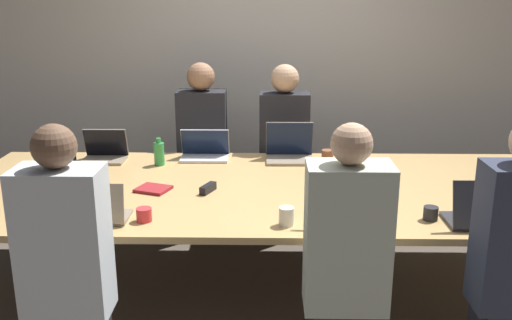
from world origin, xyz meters
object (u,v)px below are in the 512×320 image
cup_near_midright (286,216)px  cup_near_right (431,213)px  person_far_midleft (203,149)px  laptop_near_right (479,213)px  stapler (208,188)px  laptop_near_midright (337,214)px  person_near_midright (346,267)px  cup_far_left (69,154)px  person_near_left (67,272)px  person_far_center (284,152)px  cup_near_left (144,215)px  laptop_far_center (289,149)px  cup_far_center (327,155)px  laptop_near_left (94,210)px  laptop_far_left (105,151)px  bottle_far_midleft (159,153)px  laptop_far_midleft (205,150)px  bottle_near_left (55,191)px  bottle_far_left (65,152)px

cup_near_midright → cup_near_right: bearing=6.4°
person_far_midleft → laptop_near_right: person_far_midleft is taller
stapler → laptop_near_midright: bearing=-12.6°
person_near_midright → cup_near_midright: person_near_midright is taller
cup_far_left → person_near_left: 1.77m
person_far_center → laptop_near_midright: bearing=-82.0°
cup_near_left → laptop_far_center: laptop_far_center is taller
person_near_midright → cup_far_center: bearing=-92.7°
laptop_near_left → laptop_far_left: bearing=-77.2°
person_far_midleft → person_near_midright: bearing=-66.5°
laptop_near_midright → person_far_center: person_far_center is taller
person_far_midleft → bottle_far_midleft: bearing=-112.1°
laptop_far_midleft → cup_near_midright: (0.58, -1.31, -0.01)m
bottle_far_midleft → person_near_midright: bearing=-52.0°
laptop_near_midright → stapler: laptop_near_midright is taller
person_near_left → stapler: (0.57, 0.98, 0.08)m
cup_near_midright → person_near_left: person_near_left is taller
cup_near_right → laptop_near_left: size_ratio=0.23×
bottle_near_left → bottle_far_left: bearing=105.1°
laptop_far_midleft → laptop_far_center: (0.64, -0.01, 0.01)m
laptop_far_left → bottle_far_midleft: (0.43, -0.12, 0.02)m
laptop_near_midright → cup_far_center: laptop_near_midright is taller
bottle_far_left → cup_far_center: 1.92m
laptop_near_midright → laptop_far_center: bearing=-81.1°
cup_near_midright → bottle_near_left: 1.34m
cup_near_right → laptop_near_midright: 0.54m
person_near_left → cup_near_left: 0.57m
cup_far_center → laptop_near_left: bearing=-138.1°
laptop_far_midleft → cup_near_right: size_ratio=4.52×
laptop_far_midleft → bottle_far_midleft: 0.36m
bottle_far_left → person_far_center: person_far_center is taller
person_near_left → person_far_center: person_far_center is taller
laptop_far_center → laptop_far_left: bearing=-178.1°
cup_near_left → cup_far_left: bearing=124.1°
laptop_near_right → laptop_far_center: 1.61m
bottle_near_left → stapler: (0.85, 0.32, -0.08)m
cup_near_midright → bottle_near_left: bottle_near_left is taller
laptop_far_midleft → cup_near_midright: bearing=-66.3°
cup_far_left → person_near_midright: person_near_midright is taller
laptop_near_midright → cup_near_midright: size_ratio=3.01×
cup_near_left → bottle_far_midleft: bearing=95.9°
cup_far_left → cup_near_midright: (1.59, -1.24, -0.00)m
laptop_far_left → person_near_midright: bearing=-45.3°
laptop_far_left → laptop_near_midright: size_ratio=1.04×
person_near_midright → laptop_near_left: (-1.32, 0.39, 0.13)m
cup_near_right → laptop_far_center: 1.41m
person_far_midleft → person_near_midright: person_far_midleft is taller
person_far_midleft → bottle_far_midleft: size_ratio=6.91×
bottle_far_midleft → cup_far_center: bearing=6.7°
laptop_near_left → laptop_far_center: bearing=-131.2°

